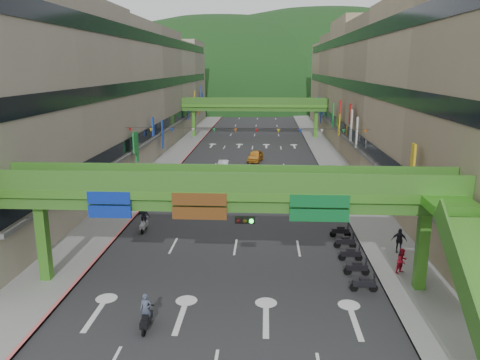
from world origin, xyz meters
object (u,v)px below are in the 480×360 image
(scooter_rider_near, at_px, (146,314))
(pedestrian_red, at_px, (402,263))
(overpass_near, at_px, (244,204))
(scooter_rider_mid, at_px, (280,180))
(car_yellow, at_px, (255,156))
(car_silver, at_px, (223,165))

(scooter_rider_near, xyz_separation_m, pedestrian_red, (14.24, 7.00, -0.07))
(overpass_near, distance_m, scooter_rider_near, 7.69)
(scooter_rider_near, xyz_separation_m, scooter_rider_mid, (7.24, 26.99, 0.19))
(overpass_near, bearing_deg, scooter_rider_mid, 83.32)
(overpass_near, bearing_deg, pedestrian_red, 15.19)
(scooter_rider_near, height_order, car_yellow, scooter_rider_near)
(car_silver, bearing_deg, pedestrian_red, -63.81)
(overpass_near, distance_m, car_yellow, 37.95)
(scooter_rider_mid, xyz_separation_m, pedestrian_red, (7.00, -19.99, -0.26))
(overpass_near, xyz_separation_m, car_yellow, (-0.24, 37.68, -4.47))
(scooter_rider_mid, xyz_separation_m, car_silver, (-6.70, 9.32, -0.44))
(overpass_near, xyz_separation_m, scooter_rider_near, (-4.60, -4.38, -4.33))
(car_silver, height_order, pedestrian_red, pedestrian_red)
(car_silver, bearing_deg, car_yellow, 57.56)
(scooter_rider_near, relative_size, scooter_rider_mid, 0.93)
(car_yellow, height_order, pedestrian_red, pedestrian_red)
(overpass_near, bearing_deg, car_silver, 97.24)
(overpass_near, relative_size, car_yellow, 6.52)
(overpass_near, xyz_separation_m, car_silver, (-4.06, 31.93, -4.59))
(scooter_rider_mid, height_order, pedestrian_red, scooter_rider_mid)
(scooter_rider_mid, relative_size, car_silver, 0.55)
(scooter_rider_near, relative_size, pedestrian_red, 1.19)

